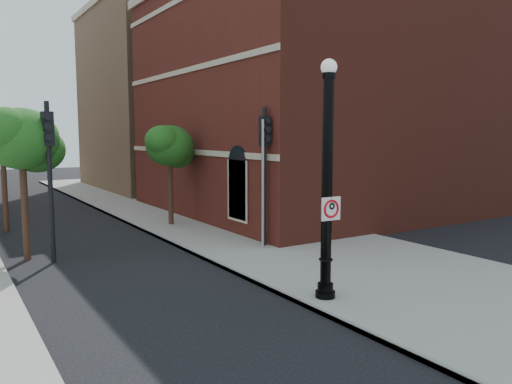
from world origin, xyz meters
TOP-DOWN VIEW (x-y plane):
  - ground at (0.00, 0.00)m, footprint 120.00×120.00m
  - sidewalk_right at (6.00, 10.00)m, footprint 8.00×60.00m
  - curb_edge at (2.05, 10.00)m, footprint 0.10×60.00m
  - brick_wall_building at (16.00, 14.00)m, footprint 22.30×16.30m
  - bg_building_tan_b at (16.00, 30.00)m, footprint 22.00×14.00m
  - lamppost at (2.75, 0.70)m, footprint 0.53×0.53m
  - no_parking_sign at (2.76, 0.54)m, footprint 0.60×0.08m
  - traffic_signal_left at (-2.48, 8.74)m, footprint 0.38×0.46m
  - traffic_signal_right at (4.80, 6.70)m, footprint 0.35×0.44m
  - utility_pole at (4.47, 6.33)m, footprint 0.10×0.10m
  - street_tree_a at (-3.14, 9.72)m, footprint 2.92×2.64m
  - street_tree_b at (-3.15, 15.80)m, footprint 3.07×2.78m
  - street_tree_c at (3.61, 12.96)m, footprint 2.66×2.40m

SIDE VIEW (x-z plane):
  - ground at x=0.00m, z-range 0.00..0.00m
  - sidewalk_right at x=6.00m, z-range 0.00..0.12m
  - curb_edge at x=2.05m, z-range 0.00..0.14m
  - utility_pole at x=4.47m, z-range 0.00..4.92m
  - no_parking_sign at x=2.76m, z-range 2.19..2.79m
  - lamppost at x=2.75m, z-range -0.24..5.99m
  - traffic_signal_right at x=4.80m, z-range 0.94..6.32m
  - traffic_signal_left at x=-2.48m, z-range 0.95..6.40m
  - street_tree_c at x=3.61m, z-range 1.38..6.17m
  - street_tree_a at x=-3.14m, z-range 1.52..6.79m
  - street_tree_b at x=-3.15m, z-range 1.60..7.14m
  - brick_wall_building at x=16.00m, z-range 0.01..12.51m
  - bg_building_tan_b at x=16.00m, z-range 0.00..14.00m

